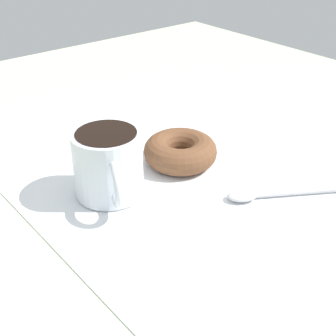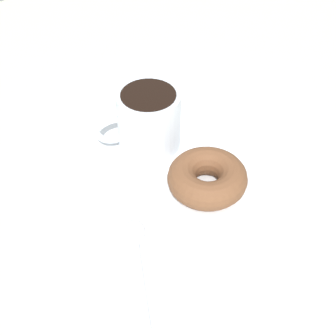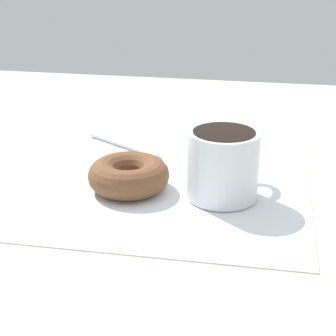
% 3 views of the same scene
% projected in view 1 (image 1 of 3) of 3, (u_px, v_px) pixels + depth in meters
% --- Properties ---
extents(ground_plane, '(1.20, 1.20, 0.02)m').
position_uv_depth(ground_plane, '(164.00, 178.00, 0.63)').
color(ground_plane, beige).
extents(napkin, '(0.35, 0.35, 0.00)m').
position_uv_depth(napkin, '(168.00, 182.00, 0.60)').
color(napkin, white).
rests_on(napkin, ground_plane).
extents(coffee_cup, '(0.11, 0.08, 0.08)m').
position_uv_depth(coffee_cup, '(109.00, 164.00, 0.56)').
color(coffee_cup, silver).
rests_on(coffee_cup, napkin).
extents(donut, '(0.10, 0.10, 0.04)m').
position_uv_depth(donut, '(179.00, 150.00, 0.63)').
color(donut, brown).
rests_on(donut, napkin).
extents(spoon, '(0.09, 0.13, 0.01)m').
position_uv_depth(spoon, '(260.00, 195.00, 0.57)').
color(spoon, silver).
rests_on(spoon, napkin).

